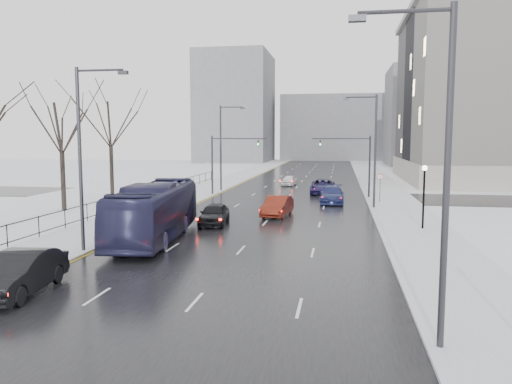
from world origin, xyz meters
The scene contains 26 objects.
road centered at (0.00, 60.00, 0.02)m, with size 16.00×150.00×0.04m, color black.
cross_road centered at (0.00, 48.00, 0.02)m, with size 130.00×10.00×0.04m, color black.
sidewalk_left centered at (-10.50, 60.00, 0.08)m, with size 5.00×150.00×0.16m, color silver.
sidewalk_right centered at (10.50, 60.00, 0.08)m, with size 5.00×150.00×0.16m, color silver.
park_strip centered at (-20.00, 60.00, 0.06)m, with size 14.00×150.00×0.12m, color white.
tree_park_d centered at (-17.80, 34.00, 0.00)m, with size 8.75×8.75×12.50m, color black, non-canonical shape.
tree_park_e centered at (-18.20, 44.00, 0.00)m, with size 9.45×9.45×13.50m, color black, non-canonical shape.
iron_fence centered at (-13.00, 30.00, 0.91)m, with size 0.06×70.00×1.30m.
streetlight_r_near centered at (8.17, 10.00, 5.62)m, with size 2.95×0.25×10.00m.
streetlight_r_mid centered at (8.17, 40.00, 5.62)m, with size 2.95×0.25×10.00m.
streetlight_l_near centered at (-8.17, 20.00, 5.62)m, with size 2.95×0.25×10.00m.
streetlight_l_far centered at (-8.17, 52.00, 5.62)m, with size 2.95×0.25×10.00m.
lamppost_r_mid centered at (11.00, 30.00, 2.94)m, with size 0.36×0.36×4.28m.
mast_signal_right centered at (7.33, 48.00, 4.11)m, with size 6.10×0.33×6.50m.
mast_signal_left centered at (-7.33, 48.00, 4.11)m, with size 6.10×0.33×6.50m.
no_uturn_sign centered at (9.20, 44.00, 2.30)m, with size 0.60×0.06×2.70m.
bldg_far_right centered at (28.00, 115.00, 11.00)m, with size 24.00×20.00×22.00m, color slate.
bldg_far_left centered at (-22.00, 125.00, 14.00)m, with size 18.00×22.00×28.00m, color slate.
bldg_far_center centered at (4.00, 140.00, 9.00)m, with size 30.00×18.00×18.00m, color slate.
sedan_left_near centered at (-7.20, 12.80, 0.89)m, with size 1.80×5.15×1.70m, color black.
bus centered at (-5.83, 24.15, 1.78)m, with size 2.92×12.47×3.47m, color #252548.
sedan_center_near centered at (-3.50, 29.67, 0.82)m, with size 1.84×4.58×1.56m, color black.
sedan_right_near centered at (0.50, 34.36, 0.85)m, with size 1.71×4.90×1.61m, color maroon.
sedan_right_cross centered at (3.50, 51.12, 0.85)m, with size 2.68×5.82×1.62m, color #201A4F.
sedan_right_far centered at (4.68, 43.25, 0.84)m, with size 2.24×5.52×1.60m, color navy.
sedan_center_far centered at (-1.18, 60.32, 0.71)m, with size 1.58×3.93×1.34m, color white.
Camera 1 is at (5.40, -4.84, 6.29)m, focal length 35.00 mm.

